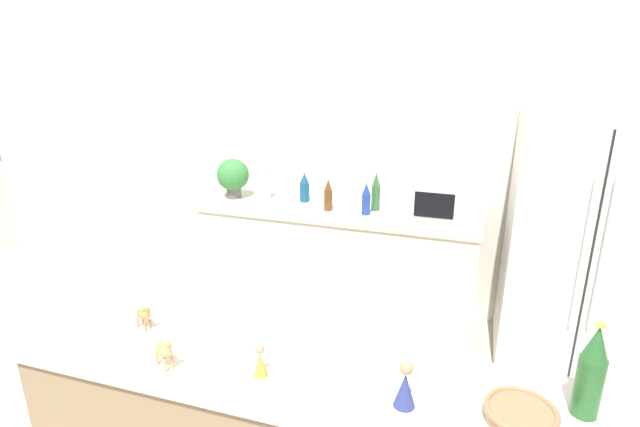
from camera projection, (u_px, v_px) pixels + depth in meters
name	position (u px, v px, depth m)	size (l,w,h in m)	color
wall_back	(394.00, 156.00, 3.83)	(8.00, 0.06, 2.55)	silver
back_counter	(338.00, 264.00, 3.90)	(2.09, 0.63, 0.92)	silver
refrigerator	(579.00, 246.00, 3.23)	(0.88, 0.73, 1.69)	white
potted_plant	(233.00, 176.00, 3.95)	(0.25, 0.25, 0.32)	#595451
paper_towel_roll	(263.00, 184.00, 3.92)	(0.11, 0.11, 0.26)	white
microwave	(443.00, 198.00, 3.50)	(0.48, 0.37, 0.28)	white
back_bottle_0	(376.00, 192.00, 3.65)	(0.06, 0.06, 0.29)	#2D6033
back_bottle_1	(366.00, 199.00, 3.57)	(0.06, 0.06, 0.24)	navy
back_bottle_2	(328.00, 195.00, 3.66)	(0.06, 0.06, 0.24)	brown
back_bottle_3	(305.00, 188.00, 3.87)	(0.08, 0.08, 0.24)	navy
wine_bottle	(591.00, 372.00, 1.53)	(0.08, 0.08, 0.32)	#235628
fruit_bowl	(521.00, 415.00, 1.52)	(0.22, 0.22, 0.06)	#8C6647
camel_figurine	(164.00, 349.00, 1.77)	(0.11, 0.08, 0.13)	tan
camel_figurine_second	(144.00, 314.00, 2.03)	(0.09, 0.06, 0.11)	olive
wise_man_figurine_crimson	(405.00, 387.00, 1.59)	(0.07, 0.07, 0.17)	navy
wise_man_figurine_purple	(260.00, 362.00, 1.74)	(0.05, 0.05, 0.12)	#B28933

